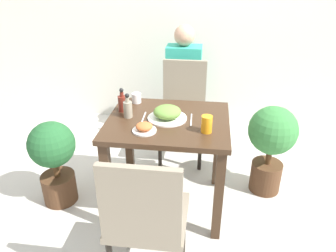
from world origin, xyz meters
name	(u,v)px	position (x,y,z in m)	size (l,w,h in m)	color
ground_plane	(168,202)	(0.00, 0.00, 0.00)	(16.00, 16.00, 0.00)	beige
wall_back	(188,4)	(0.00, 1.55, 1.30)	(8.00, 0.05, 2.60)	silver
dining_table	(168,136)	(0.00, 0.00, 0.59)	(0.84, 0.71, 0.73)	#3D2819
chair_near	(146,217)	(-0.02, -0.73, 0.51)	(0.42, 0.42, 0.90)	gray
chair_far	(183,105)	(0.04, 0.75, 0.51)	(0.42, 0.42, 0.90)	gray
food_plate	(167,113)	(-0.01, 0.01, 0.77)	(0.27, 0.27, 0.09)	white
side_plate	(144,128)	(-0.13, -0.19, 0.75)	(0.16, 0.16, 0.06)	white
drink_cup	(136,98)	(-0.28, 0.27, 0.77)	(0.07, 0.07, 0.07)	white
juice_glass	(207,124)	(0.27, -0.15, 0.78)	(0.07, 0.07, 0.11)	orange
sauce_bottle	(128,108)	(-0.28, 0.01, 0.79)	(0.06, 0.06, 0.18)	gray
condiment_bottle	(122,102)	(-0.35, 0.10, 0.79)	(0.06, 0.06, 0.18)	maroon
fork_utensil	(144,117)	(-0.17, 0.01, 0.73)	(0.01, 0.16, 0.00)	silver
spoon_utensil	(191,120)	(0.16, 0.01, 0.73)	(0.02, 0.19, 0.00)	silver
potted_plant_left	(54,157)	(-0.85, -0.07, 0.40)	(0.34, 0.34, 0.68)	#51331E
potted_plant_right	(271,141)	(0.77, 0.27, 0.46)	(0.37, 0.37, 0.74)	#51331E
person_figure	(183,84)	(0.01, 1.12, 0.58)	(0.34, 0.22, 1.17)	#2D3347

